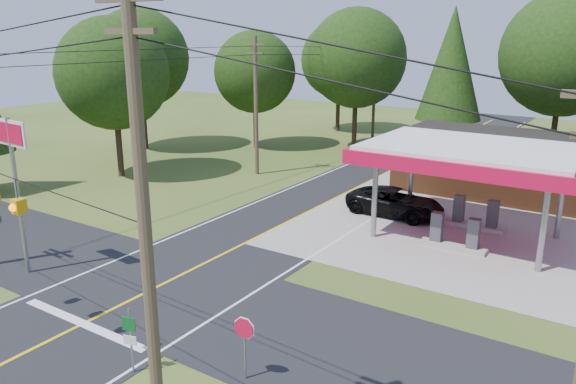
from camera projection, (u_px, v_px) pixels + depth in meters
The scene contains 14 objects.
ground at pixel (156, 288), 23.37m from camera, with size 120.00×120.00×0.00m, color #38521D.
main_highway at pixel (156, 288), 23.37m from camera, with size 8.00×120.00×0.02m, color black.
cross_road at pixel (156, 288), 23.37m from camera, with size 70.00×7.00×0.02m, color black.
lane_center_yellow at pixel (156, 287), 23.36m from camera, with size 0.15×110.00×0.00m, color yellow.
gas_canopy at pixel (472, 157), 27.89m from camera, with size 10.60×7.40×4.88m.
convenience_store at pixel (528, 167), 36.03m from camera, with size 16.40×7.55×3.80m.
utility_pole_near_right at pixel (146, 239), 12.14m from camera, with size 1.80×0.30×11.50m.
utility_pole_far_left at pixel (256, 104), 40.62m from camera, with size 1.80×0.30×10.00m.
utility_pole_north at pixel (374, 91), 53.61m from camera, with size 0.30×0.30×9.50m.
treeline_backdrop at pixel (404, 72), 40.16m from camera, with size 70.27×51.59×13.30m.
suv_car at pixel (395, 202), 32.43m from camera, with size 5.59×5.59×1.55m, color black.
big_stop_sign at pixel (13, 159), 23.43m from camera, with size 2.57×0.33×6.92m.
octagonal_stop_sign at pixel (244, 334), 16.82m from camera, with size 0.75×0.11×2.12m.
route_sign_post at pixel (130, 335), 17.22m from camera, with size 0.44×0.15×2.21m.
Camera 1 is at (16.33, -14.83, 10.30)m, focal length 35.00 mm.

